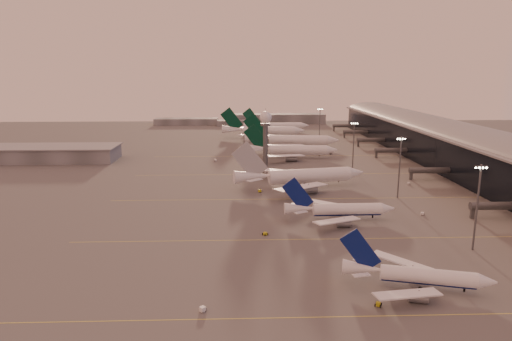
{
  "coord_description": "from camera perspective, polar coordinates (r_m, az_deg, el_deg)",
  "views": [
    {
      "loc": [
        -8.57,
        -120.8,
        50.14
      ],
      "look_at": [
        -1.88,
        68.62,
        8.85
      ],
      "focal_mm": 32.0,
      "sensor_mm": 36.0,
      "label": 1
    }
  ],
  "objects": [
    {
      "name": "ground",
      "position": [
        131.08,
        1.91,
        -10.21
      ],
      "size": [
        700.0,
        700.0,
        0.0
      ],
      "primitive_type": "plane",
      "color": "#525050",
      "rests_on": "ground"
    },
    {
      "name": "taxiway_markings",
      "position": [
        187.78,
        9.92,
        -3.38
      ],
      "size": [
        180.0,
        185.25,
        0.02
      ],
      "color": "#DCCE4D",
      "rests_on": "ground"
    },
    {
      "name": "terminal",
      "position": [
        261.62,
        24.46,
        2.47
      ],
      "size": [
        57.0,
        362.0,
        23.04
      ],
      "color": "black",
      "rests_on": "ground"
    },
    {
      "name": "hangar",
      "position": [
        287.29,
        -24.83,
        1.97
      ],
      "size": [
        82.0,
        27.0,
        8.5
      ],
      "color": "slate",
      "rests_on": "ground"
    },
    {
      "name": "radar_tower",
      "position": [
        242.95,
        1.2,
        5.39
      ],
      "size": [
        6.4,
        6.4,
        31.1
      ],
      "color": "#525459",
      "rests_on": "ground"
    },
    {
      "name": "mast_a",
      "position": [
        142.65,
        25.94,
        -3.77
      ],
      "size": [
        3.6,
        0.56,
        25.0
      ],
      "color": "#525459",
      "rests_on": "ground"
    },
    {
      "name": "mast_b",
      "position": [
        190.46,
        17.52,
        0.69
      ],
      "size": [
        3.6,
        0.56,
        25.0
      ],
      "color": "#525459",
      "rests_on": "ground"
    },
    {
      "name": "mast_c",
      "position": [
        240.89,
        12.1,
        3.33
      ],
      "size": [
        3.6,
        0.56,
        25.0
      ],
      "color": "#525459",
      "rests_on": "ground"
    },
    {
      "name": "mast_d",
      "position": [
        327.78,
        7.97,
        5.8
      ],
      "size": [
        3.6,
        0.56,
        25.0
      ],
      "color": "#525459",
      "rests_on": "ground"
    },
    {
      "name": "distant_horizon",
      "position": [
        448.48,
        -0.59,
        6.37
      ],
      "size": [
        165.0,
        37.5,
        9.0
      ],
      "color": "slate",
      "rests_on": "ground"
    },
    {
      "name": "narrowbody_near",
      "position": [
        116.04,
        19.44,
        -12.53
      ],
      "size": [
        34.7,
        27.33,
        13.85
      ],
      "color": "white",
      "rests_on": "ground"
    },
    {
      "name": "narrowbody_mid",
      "position": [
        159.8,
        10.39,
        -5.04
      ],
      "size": [
        39.16,
        31.28,
        15.31
      ],
      "color": "white",
      "rests_on": "ground"
    },
    {
      "name": "widebody_white",
      "position": [
        202.16,
        5.65,
        -1.05
      ],
      "size": [
        60.1,
        47.71,
        21.35
      ],
      "color": "white",
      "rests_on": "ground"
    },
    {
      "name": "greentail_a",
      "position": [
        269.92,
        4.47,
        2.31
      ],
      "size": [
        55.4,
        44.63,
        20.11
      ],
      "color": "white",
      "rests_on": "ground"
    },
    {
      "name": "greentail_b",
      "position": [
        305.04,
        4.5,
        3.57
      ],
      "size": [
        63.35,
        50.91,
        23.04
      ],
      "color": "white",
      "rests_on": "ground"
    },
    {
      "name": "greentail_c",
      "position": [
        351.45,
        0.94,
        4.77
      ],
      "size": [
        64.49,
        51.96,
        23.41
      ],
      "color": "white",
      "rests_on": "ground"
    },
    {
      "name": "greentail_d",
      "position": [
        387.18,
        2.6,
        5.38
      ],
      "size": [
        56.82,
        45.71,
        20.64
      ],
      "color": "white",
      "rests_on": "ground"
    },
    {
      "name": "gsv_truck_a",
      "position": [
        102.01,
        -6.48,
        -16.47
      ],
      "size": [
        5.69,
        5.49,
        2.35
      ],
      "color": "white",
      "rests_on": "ground"
    },
    {
      "name": "gsv_tug_near",
      "position": [
        106.96,
        15.03,
        -15.85
      ],
      "size": [
        3.07,
        3.54,
        0.87
      ],
      "color": "gold",
      "rests_on": "ground"
    },
    {
      "name": "gsv_tug_mid",
      "position": [
        143.78,
        1.16,
        -7.92
      ],
      "size": [
        3.51,
        3.73,
        0.92
      ],
      "color": "gold",
      "rests_on": "ground"
    },
    {
      "name": "gsv_truck_b",
      "position": [
        173.47,
        20.23,
        -4.91
      ],
      "size": [
        5.64,
        2.85,
        2.17
      ],
      "color": "white",
      "rests_on": "ground"
    },
    {
      "name": "gsv_truck_c",
      "position": [
        193.3,
        0.6,
        -2.38
      ],
      "size": [
        6.12,
        4.01,
        2.33
      ],
      "color": "gold",
      "rests_on": "ground"
    },
    {
      "name": "gsv_catering_b",
      "position": [
        217.31,
        18.6,
        -1.15
      ],
      "size": [
        5.44,
        3.97,
        4.08
      ],
      "color": "white",
      "rests_on": "ground"
    },
    {
      "name": "gsv_tug_far",
      "position": [
        230.15,
        1.2,
        -0.14
      ],
      "size": [
        2.76,
        4.22,
        1.15
      ],
      "color": "white",
      "rests_on": "ground"
    },
    {
      "name": "gsv_truck_d",
      "position": [
        260.78,
        -5.12,
        1.44
      ],
      "size": [
        4.27,
        6.54,
        2.49
      ],
      "color": "white",
      "rests_on": "ground"
    },
    {
      "name": "gsv_tug_hangar",
      "position": [
        284.7,
        9.35,
        2.07
      ],
      "size": [
        3.09,
        1.9,
        0.87
      ],
      "color": "#535557",
      "rests_on": "ground"
    }
  ]
}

